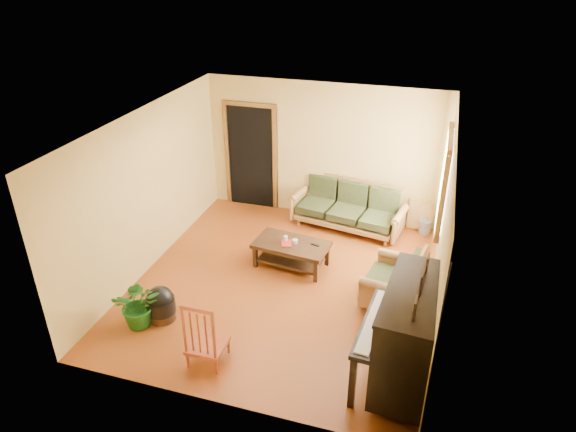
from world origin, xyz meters
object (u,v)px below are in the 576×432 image
(coffee_table, at_px, (291,254))
(potted_plant, at_px, (139,304))
(armchair, at_px, (392,276))
(red_chair, at_px, (206,330))
(sofa, at_px, (348,207))
(piano, at_px, (409,337))
(footstool, at_px, (161,307))
(ceramic_crock, at_px, (425,227))

(coffee_table, distance_m, potted_plant, 2.59)
(armchair, xyz_separation_m, potted_plant, (-3.26, -1.54, -0.10))
(coffee_table, relative_size, potted_plant, 1.68)
(red_chair, bearing_deg, sofa, 75.08)
(sofa, bearing_deg, potted_plant, -111.53)
(sofa, distance_m, coffee_table, 1.68)
(sofa, relative_size, armchair, 2.25)
(piano, bearing_deg, potted_plant, -175.03)
(piano, bearing_deg, sofa, 116.23)
(potted_plant, bearing_deg, sofa, 58.41)
(footstool, xyz_separation_m, potted_plant, (-0.21, -0.21, 0.16))
(armchair, bearing_deg, coffee_table, 172.89)
(sofa, distance_m, footstool, 3.93)
(ceramic_crock, bearing_deg, footstool, -133.54)
(piano, bearing_deg, red_chair, -166.37)
(sofa, bearing_deg, ceramic_crock, 18.64)
(armchair, distance_m, ceramic_crock, 2.31)
(piano, distance_m, red_chair, 2.47)
(sofa, height_order, piano, piano)
(sofa, distance_m, potted_plant, 4.21)
(sofa, xyz_separation_m, coffee_table, (-0.62, -1.54, -0.22))
(sofa, bearing_deg, piano, -58.20)
(sofa, height_order, ceramic_crock, sofa)
(coffee_table, height_order, red_chair, red_chair)
(footstool, bearing_deg, armchair, 23.57)
(coffee_table, bearing_deg, piano, -44.63)
(coffee_table, height_order, armchair, armchair)
(armchair, height_order, piano, piano)
(footstool, distance_m, ceramic_crock, 4.96)
(red_chair, bearing_deg, piano, 8.61)
(red_chair, xyz_separation_m, ceramic_crock, (2.43, 4.16, -0.36))
(sofa, distance_m, piano, 3.83)
(coffee_table, bearing_deg, ceramic_crock, 40.72)
(armchair, relative_size, piano, 0.61)
(armchair, distance_m, potted_plant, 3.61)
(coffee_table, relative_size, armchair, 1.32)
(coffee_table, distance_m, piano, 2.90)
(piano, bearing_deg, armchair, 107.96)
(sofa, relative_size, ceramic_crock, 8.05)
(armchair, height_order, ceramic_crock, armchair)
(ceramic_crock, bearing_deg, piano, -89.98)
(potted_plant, bearing_deg, footstool, 44.83)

